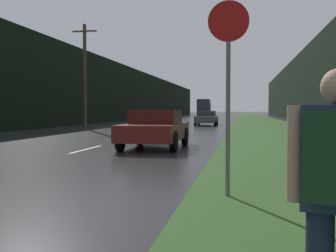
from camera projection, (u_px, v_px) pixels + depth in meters
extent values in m
cube|color=#386028|center=(265.00, 124.00, 39.81)|extent=(6.00, 240.00, 0.02)
cube|color=silver|center=(86.00, 149.00, 14.85)|extent=(0.12, 3.00, 0.01)
cube|color=silver|center=(136.00, 137.00, 21.74)|extent=(0.12, 3.00, 0.01)
cube|color=black|center=(114.00, 92.00, 52.67)|extent=(2.00, 140.00, 7.16)
cube|color=black|center=(314.00, 84.00, 48.43)|extent=(2.00, 140.00, 8.70)
cylinder|color=#4C3823|center=(85.00, 77.00, 30.17)|extent=(0.24, 0.24, 7.51)
cube|color=#4C3823|center=(85.00, 31.00, 30.05)|extent=(1.80, 0.10, 0.10)
cylinder|color=slate|center=(228.00, 120.00, 6.68)|extent=(0.07, 0.07, 2.47)
cylinder|color=#B71414|center=(228.00, 21.00, 6.62)|extent=(0.65, 0.02, 0.65)
cylinder|color=tan|center=(295.00, 153.00, 2.45)|extent=(0.09, 0.09, 0.56)
cube|color=#193823|center=(335.00, 157.00, 2.17)|extent=(0.34, 0.26, 0.48)
cube|color=maroon|center=(155.00, 131.00, 15.42)|extent=(1.94, 4.41, 0.58)
cube|color=#40120F|center=(156.00, 117.00, 15.61)|extent=(1.65, 1.98, 0.50)
cylinder|color=black|center=(174.00, 141.00, 13.92)|extent=(0.20, 0.69, 0.69)
cylinder|color=black|center=(120.00, 141.00, 14.25)|extent=(0.20, 0.69, 0.69)
cylinder|color=black|center=(185.00, 136.00, 16.61)|extent=(0.20, 0.69, 0.69)
cylinder|color=black|center=(140.00, 136.00, 16.93)|extent=(0.20, 0.69, 0.69)
cube|color=#4C514C|center=(207.00, 119.00, 37.42)|extent=(1.76, 4.53, 0.56)
cube|color=#2D302D|center=(207.00, 113.00, 37.63)|extent=(1.50, 2.04, 0.45)
cylinder|color=black|center=(215.00, 123.00, 35.90)|extent=(0.20, 0.60, 0.60)
cylinder|color=black|center=(195.00, 122.00, 36.20)|extent=(0.20, 0.60, 0.60)
cylinder|color=black|center=(217.00, 122.00, 38.67)|extent=(0.20, 0.60, 0.60)
cylinder|color=black|center=(199.00, 122.00, 38.96)|extent=(0.20, 0.60, 0.60)
cube|color=black|center=(205.00, 109.00, 87.59)|extent=(2.18, 2.25, 2.31)
cube|color=#333842|center=(204.00, 107.00, 84.15)|extent=(2.30, 4.72, 3.07)
cylinder|color=black|center=(200.00, 114.00, 87.61)|extent=(0.28, 0.90, 0.90)
cylinder|color=black|center=(210.00, 114.00, 87.22)|extent=(0.28, 0.90, 0.90)
cylinder|color=black|center=(198.00, 115.00, 83.24)|extent=(0.28, 0.90, 0.90)
cylinder|color=black|center=(209.00, 115.00, 82.86)|extent=(0.28, 0.90, 0.90)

